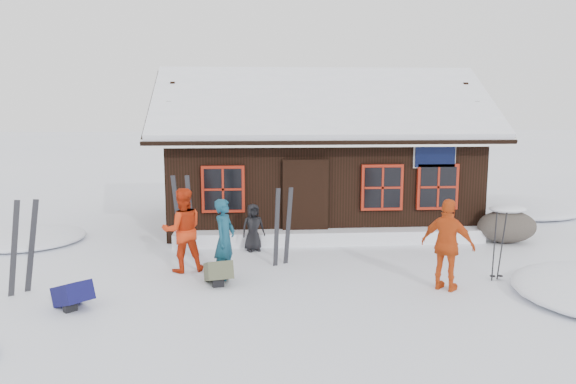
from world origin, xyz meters
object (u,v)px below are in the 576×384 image
Objects in this scene: skier_crouched at (253,227)px; boulder at (507,225)px; skier_teal at (225,239)px; ski_pair_left at (23,248)px; skier_orange_left at (183,230)px; backpack_olive at (219,275)px; ski_poles at (498,247)px; skier_orange_right at (448,245)px; backpack_blue at (73,298)px.

boulder is (6.25, 0.36, -0.13)m from skier_crouched.
ski_pair_left is at bearing 122.10° from skier_teal.
backpack_olive is (0.76, -0.90, -0.69)m from skier_orange_left.
ski_pair_left is 3.54m from backpack_olive.
ski_poles is (8.85, 0.09, -0.18)m from ski_pair_left.
boulder is at bearing 178.08° from skier_orange_left.
ski_pair_left reaches higher than boulder.
ski_pair_left is (-7.66, 0.41, -0.02)m from skier_orange_right.
skier_orange_left is 5.18m from skier_orange_right.
skier_crouched is at bearing 2.53° from ski_pair_left.
skier_orange_right is 4.65m from skier_crouched.
skier_orange_right is at bearing -32.88° from ski_pair_left.
boulder is (2.74, 3.41, -0.42)m from skier_orange_right.
skier_crouched is 0.80× the size of ski_poles.
skier_orange_right is at bearing -80.57° from skier_teal.
boulder is at bearing -89.12° from skier_orange_right.
skier_teal is 0.72m from backpack_olive.
ski_pair_left is (-4.16, -2.63, 0.28)m from skier_crouched.
ski_poles is (5.27, -0.48, -0.14)m from skier_teal.
skier_crouched is 1.79× the size of backpack_blue.
skier_crouched is 5.34m from ski_poles.
skier_teal is 1.14× the size of ski_poles.
skier_orange_left is at bearing 7.85° from backpack_blue.
skier_orange_right reaches higher than skier_teal.
boulder is at bearing -47.46° from skier_teal.
ski_pair_left is at bearing 6.97° from skier_orange_left.
skier_orange_left reaches higher than backpack_blue.
skier_orange_right is 4.30m from backpack_olive.
skier_teal is 1.09× the size of boulder.
ski_pair_left is (-2.71, -1.13, -0.03)m from skier_orange_left.
skier_orange_right is at bearing -21.45° from backpack_olive.
skier_orange_right is 0.96× the size of ski_pair_left.
skier_crouched is 4.66m from backpack_blue.
skier_crouched reaches higher than backpack_olive.
skier_orange_right is (4.08, -0.99, 0.06)m from skier_teal.
skier_crouched is 1.77× the size of backpack_olive.
skier_orange_left is 2.94m from ski_pair_left.
ski_poles is 2.23× the size of backpack_blue.
skier_orange_left is 1.36m from backpack_olive.
skier_orange_right reaches higher than boulder.
skier_orange_left is 2.66m from backpack_blue.
skier_crouched is at bearing -1.24° from skier_orange_right.
backpack_olive is at bearing 31.04° from skier_orange_right.
ski_poles is at bearing -117.22° from skier_orange_right.
ski_pair_left is 2.83× the size of backpack_blue.
ski_poles is (-1.56, -2.90, 0.23)m from boulder.
skier_orange_left is at bearing -166.34° from boulder.
skier_orange_left is at bearing -151.11° from skier_crouched.
ski_pair_left is (-10.41, -3.00, 0.40)m from boulder.
skier_orange_right is 6.62m from backpack_blue.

